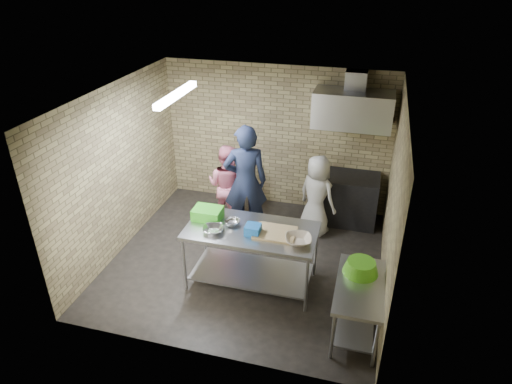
% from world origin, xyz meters
% --- Properties ---
extents(floor, '(4.20, 4.20, 0.00)m').
position_xyz_m(floor, '(0.00, 0.00, 0.00)').
color(floor, black).
rests_on(floor, ground).
extents(ceiling, '(4.20, 4.20, 0.00)m').
position_xyz_m(ceiling, '(0.00, 0.00, 2.70)').
color(ceiling, black).
rests_on(ceiling, ground).
extents(back_wall, '(4.20, 0.06, 2.70)m').
position_xyz_m(back_wall, '(0.00, 2.00, 1.35)').
color(back_wall, tan).
rests_on(back_wall, ground).
extents(front_wall, '(4.20, 0.06, 2.70)m').
position_xyz_m(front_wall, '(0.00, -2.00, 1.35)').
color(front_wall, tan).
rests_on(front_wall, ground).
extents(left_wall, '(0.06, 4.00, 2.70)m').
position_xyz_m(left_wall, '(-2.10, 0.00, 1.35)').
color(left_wall, tan).
rests_on(left_wall, ground).
extents(right_wall, '(0.06, 4.00, 2.70)m').
position_xyz_m(right_wall, '(2.10, 0.00, 1.35)').
color(right_wall, tan).
rests_on(right_wall, ground).
extents(prep_table, '(1.87, 0.93, 0.93)m').
position_xyz_m(prep_table, '(0.23, -0.51, 0.47)').
color(prep_table, '#A9ACB0').
rests_on(prep_table, floor).
extents(side_counter, '(0.60, 1.20, 0.75)m').
position_xyz_m(side_counter, '(1.80, -1.10, 0.38)').
color(side_counter, silver).
rests_on(side_counter, floor).
extents(stove, '(1.20, 0.70, 0.90)m').
position_xyz_m(stove, '(1.35, 1.65, 0.45)').
color(stove, black).
rests_on(stove, floor).
extents(range_hood, '(1.30, 0.60, 0.60)m').
position_xyz_m(range_hood, '(1.35, 1.70, 2.10)').
color(range_hood, silver).
rests_on(range_hood, back_wall).
extents(hood_duct, '(0.35, 0.30, 0.30)m').
position_xyz_m(hood_duct, '(1.35, 1.85, 2.55)').
color(hood_duct, '#A5A8AD').
rests_on(hood_duct, back_wall).
extents(wall_shelf, '(0.80, 0.20, 0.04)m').
position_xyz_m(wall_shelf, '(1.65, 1.89, 1.92)').
color(wall_shelf, '#3F2B19').
rests_on(wall_shelf, back_wall).
extents(fluorescent_fixture, '(0.10, 1.25, 0.08)m').
position_xyz_m(fluorescent_fixture, '(-1.00, 0.00, 2.64)').
color(fluorescent_fixture, white).
rests_on(fluorescent_fixture, ceiling).
extents(green_crate, '(0.41, 0.31, 0.17)m').
position_xyz_m(green_crate, '(-0.47, -0.39, 1.02)').
color(green_crate, green).
rests_on(green_crate, prep_table).
extents(blue_tub, '(0.21, 0.21, 0.13)m').
position_xyz_m(blue_tub, '(0.28, -0.61, 1.00)').
color(blue_tub, blue).
rests_on(blue_tub, prep_table).
extents(cutting_board, '(0.57, 0.44, 0.03)m').
position_xyz_m(cutting_board, '(0.58, -0.53, 0.95)').
color(cutting_board, tan).
rests_on(cutting_board, prep_table).
extents(mixing_bowl_a, '(0.35, 0.35, 0.07)m').
position_xyz_m(mixing_bowl_a, '(-0.27, -0.71, 0.97)').
color(mixing_bowl_a, silver).
rests_on(mixing_bowl_a, prep_table).
extents(mixing_bowl_b, '(0.27, 0.27, 0.07)m').
position_xyz_m(mixing_bowl_b, '(-0.07, -0.46, 0.97)').
color(mixing_bowl_b, '#ACAFB3').
rests_on(mixing_bowl_b, prep_table).
extents(ceramic_bowl, '(0.43, 0.43, 0.09)m').
position_xyz_m(ceramic_bowl, '(0.93, -0.66, 0.98)').
color(ceramic_bowl, beige).
rests_on(ceramic_bowl, prep_table).
extents(green_basin, '(0.46, 0.46, 0.17)m').
position_xyz_m(green_basin, '(1.78, -0.85, 0.83)').
color(green_basin, '#59C626').
rests_on(green_basin, side_counter).
extents(bottle_red, '(0.07, 0.07, 0.18)m').
position_xyz_m(bottle_red, '(1.40, 1.89, 2.03)').
color(bottle_red, '#B22619').
rests_on(bottle_red, wall_shelf).
extents(bottle_green, '(0.06, 0.06, 0.15)m').
position_xyz_m(bottle_green, '(1.80, 1.89, 2.02)').
color(bottle_green, green).
rests_on(bottle_green, wall_shelf).
extents(man_navy, '(0.85, 0.70, 2.01)m').
position_xyz_m(man_navy, '(-0.23, 0.76, 1.00)').
color(man_navy, '#161937').
rests_on(man_navy, floor).
extents(woman_pink, '(0.80, 0.66, 1.50)m').
position_xyz_m(woman_pink, '(-0.67, 1.05, 0.75)').
color(woman_pink, pink).
rests_on(woman_pink, floor).
extents(woman_white, '(0.84, 0.74, 1.45)m').
position_xyz_m(woman_white, '(0.93, 1.12, 0.72)').
color(woman_white, silver).
rests_on(woman_white, floor).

